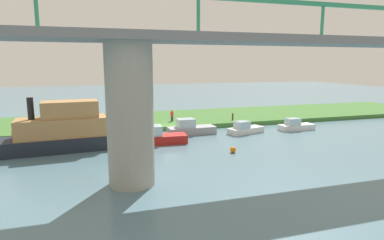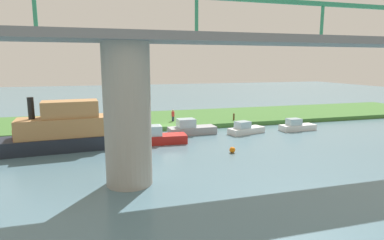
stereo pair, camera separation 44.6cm
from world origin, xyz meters
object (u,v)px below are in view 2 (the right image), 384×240
(skiff_small, at_px, (157,137))
(person_on_bank, at_px, (173,115))
(mooring_post, at_px, (234,117))
(motorboat_red, at_px, (191,129))
(houseboat_blue, at_px, (297,126))
(riverboat_paddlewheel, at_px, (60,130))
(bridge_pylon, at_px, (127,115))
(motorboat_white, at_px, (245,129))
(marker_buoy, at_px, (232,150))

(skiff_small, bearing_deg, person_on_bank, -112.43)
(mooring_post, relative_size, motorboat_red, 0.16)
(person_on_bank, bearing_deg, houseboat_blue, 151.17)
(riverboat_paddlewheel, relative_size, houseboat_blue, 2.26)
(houseboat_blue, xyz_separation_m, motorboat_red, (11.84, -1.41, 0.11))
(mooring_post, bearing_deg, bridge_pylon, 49.46)
(mooring_post, distance_m, motorboat_red, 7.79)
(skiff_small, distance_m, motorboat_white, 9.89)
(bridge_pylon, bearing_deg, motorboat_red, -121.00)
(riverboat_paddlewheel, relative_size, marker_buoy, 18.40)
(person_on_bank, relative_size, skiff_small, 0.27)
(marker_buoy, bearing_deg, riverboat_paddlewheel, -20.28)
(mooring_post, distance_m, motorboat_white, 5.49)
(riverboat_paddlewheel, bearing_deg, mooring_post, -160.09)
(riverboat_paddlewheel, xyz_separation_m, marker_buoy, (-13.70, 5.06, -1.46))
(mooring_post, height_order, houseboat_blue, houseboat_blue)
(houseboat_blue, bearing_deg, riverboat_paddlewheel, 3.45)
(bridge_pylon, relative_size, marker_buoy, 17.15)
(bridge_pylon, distance_m, skiff_small, 10.89)
(person_on_bank, height_order, houseboat_blue, person_on_bank)
(person_on_bank, distance_m, marker_buoy, 13.56)
(riverboat_paddlewheel, bearing_deg, motorboat_white, -175.19)
(riverboat_paddlewheel, distance_m, motorboat_white, 18.15)
(mooring_post, height_order, marker_buoy, mooring_post)
(riverboat_paddlewheel, distance_m, skiff_small, 8.36)
(mooring_post, relative_size, motorboat_white, 0.19)
(bridge_pylon, bearing_deg, riverboat_paddlewheel, -63.74)
(person_on_bank, relative_size, motorboat_white, 0.33)
(person_on_bank, bearing_deg, riverboat_paddlewheel, 35.25)
(motorboat_white, height_order, motorboat_red, motorboat_red)
(motorboat_white, distance_m, motorboat_red, 5.80)
(motorboat_red, relative_size, marker_buoy, 10.07)
(person_on_bank, bearing_deg, motorboat_red, 96.52)
(person_on_bank, relative_size, riverboat_paddlewheel, 0.15)
(mooring_post, height_order, motorboat_red, motorboat_red)
(motorboat_red, bearing_deg, person_on_bank, -83.48)
(bridge_pylon, bearing_deg, person_on_bank, -111.07)
(bridge_pylon, relative_size, riverboat_paddlewheel, 0.93)
(mooring_post, xyz_separation_m, motorboat_red, (6.66, 4.03, -0.31))
(bridge_pylon, height_order, motorboat_white, bridge_pylon)
(person_on_bank, xyz_separation_m, houseboat_blue, (-12.47, 6.86, -0.72))
(mooring_post, relative_size, marker_buoy, 1.62)
(mooring_post, bearing_deg, skiff_small, 33.11)
(bridge_pylon, distance_m, marker_buoy, 10.83)
(riverboat_paddlewheel, distance_m, houseboat_blue, 24.32)
(bridge_pylon, height_order, marker_buoy, bridge_pylon)
(person_on_bank, relative_size, motorboat_red, 0.28)
(mooring_post, distance_m, riverboat_paddlewheel, 20.28)
(houseboat_blue, height_order, skiff_small, skiff_small)
(person_on_bank, bearing_deg, marker_buoy, 98.20)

